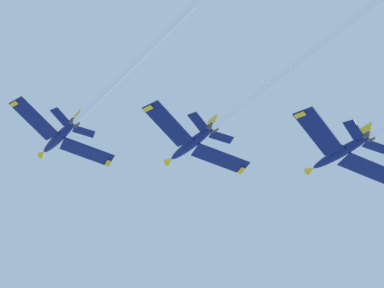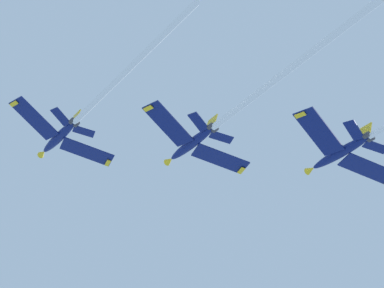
% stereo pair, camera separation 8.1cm
% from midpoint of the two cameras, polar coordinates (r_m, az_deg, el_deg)
% --- Properties ---
extents(jet_lead, '(21.47, 43.51, 20.73)m').
position_cam_midpoint_polar(jet_lead, '(123.08, -8.11, 2.40)').
color(jet_lead, navy).
extents(jet_second, '(21.99, 45.49, 21.22)m').
position_cam_midpoint_polar(jet_second, '(113.81, 3.16, 2.48)').
color(jet_second, navy).
extents(jet_third, '(21.72, 42.56, 20.28)m').
position_cam_midpoint_polar(jet_third, '(112.67, 13.95, 1.03)').
color(jet_third, navy).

